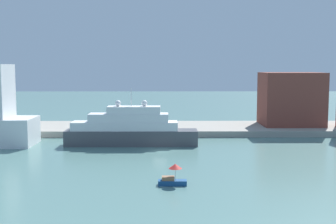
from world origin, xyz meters
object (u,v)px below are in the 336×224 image
at_px(parked_car, 82,124).
at_px(small_motorboat, 173,177).
at_px(mooring_bollard, 151,129).
at_px(person_figure, 100,125).
at_px(large_yacht, 130,130).
at_px(harbor_building, 291,99).

bearing_deg(parked_car, small_motorboat, -66.22).
bearing_deg(mooring_bollard, small_motorboat, -84.10).
height_order(small_motorboat, person_figure, person_figure).
bearing_deg(large_yacht, person_figure, 120.00).
distance_m(large_yacht, mooring_bollard, 11.77).
xyz_separation_m(large_yacht, person_figure, (-8.13, 14.09, -1.00)).
bearing_deg(large_yacht, mooring_bollard, 70.24).
height_order(harbor_building, person_figure, harbor_building).
distance_m(small_motorboat, person_figure, 48.19).
distance_m(harbor_building, person_figure, 47.97).
bearing_deg(mooring_bollard, large_yacht, -109.76).
distance_m(large_yacht, harbor_building, 44.37).
xyz_separation_m(small_motorboat, mooring_bollard, (-4.36, 42.20, 0.65)).
relative_size(small_motorboat, mooring_bollard, 4.89).
bearing_deg(person_figure, small_motorboat, -70.04).
bearing_deg(mooring_bollard, parked_car, 159.21).
bearing_deg(harbor_building, large_yacht, -152.29).
xyz_separation_m(large_yacht, harbor_building, (39.05, 20.51, 4.83)).
relative_size(harbor_building, parked_car, 3.56).
bearing_deg(parked_car, person_figure, -34.18).
xyz_separation_m(large_yacht, small_motorboat, (8.31, -31.20, -2.04)).
height_order(large_yacht, person_figure, large_yacht).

